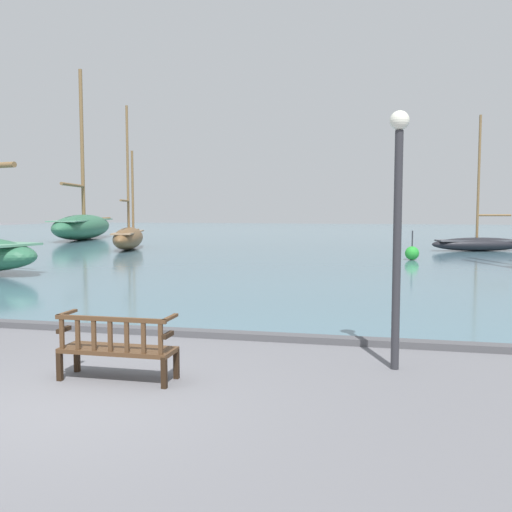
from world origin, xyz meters
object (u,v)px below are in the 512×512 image
object	(u,v)px
sailboat_mid_port	(479,242)
sailboat_mid_starboard	(129,237)
channel_buoy	(412,253)
park_bench	(117,347)
lamp_post	(398,212)
sailboat_far_starboard	(83,226)

from	to	relation	value
sailboat_mid_port	sailboat_mid_starboard	bearing A→B (deg)	-171.61
channel_buoy	sailboat_mid_port	bearing A→B (deg)	59.86
park_bench	lamp_post	size ratio (longest dim) A/B	0.43
sailboat_mid_starboard	lamp_post	world-z (taller)	sailboat_mid_starboard
sailboat_far_starboard	channel_buoy	world-z (taller)	sailboat_far_starboard
channel_buoy	sailboat_far_starboard	bearing A→B (deg)	151.47
sailboat_mid_port	sailboat_far_starboard	bearing A→B (deg)	167.22
sailboat_mid_starboard	lamp_post	bearing A→B (deg)	-56.19
park_bench	sailboat_mid_port	xyz separation A→B (m)	(8.59, 25.86, 0.07)
park_bench	sailboat_mid_port	distance (m)	27.25
sailboat_far_starboard	sailboat_mid_port	bearing A→B (deg)	-12.78
sailboat_mid_starboard	channel_buoy	xyz separation A→B (m)	(15.49, -3.73, -0.39)
park_bench	lamp_post	world-z (taller)	lamp_post
sailboat_mid_port	sailboat_mid_starboard	world-z (taller)	sailboat_mid_starboard
sailboat_mid_starboard	park_bench	bearing A→B (deg)	-65.03
channel_buoy	sailboat_mid_starboard	bearing A→B (deg)	166.47
sailboat_mid_port	sailboat_mid_starboard	size ratio (longest dim) A/B	0.90
lamp_post	sailboat_mid_port	bearing A→B (deg)	78.77
sailboat_mid_port	lamp_post	world-z (taller)	sailboat_mid_port
sailboat_far_starboard	sailboat_mid_starboard	xyz separation A→B (m)	(8.00, -9.04, -0.34)
sailboat_far_starboard	channel_buoy	distance (m)	26.74
sailboat_far_starboard	park_bench	bearing A→B (deg)	-59.72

